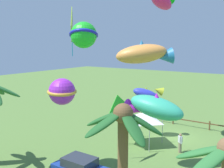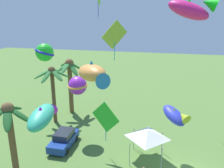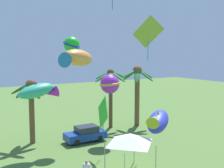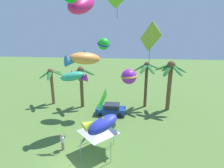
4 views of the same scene
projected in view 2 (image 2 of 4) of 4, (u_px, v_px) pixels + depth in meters
palm_tree_0 at (52, 80)px, 25.91m from camera, size 3.99×3.77×6.69m
palm_tree_1 at (9, 123)px, 17.34m from camera, size 3.84×3.84×6.05m
palm_tree_3 at (70, 74)px, 28.65m from camera, size 4.26×3.64×7.01m
parked_car_0 at (64, 139)px, 22.15m from camera, size 3.90×1.75×1.51m
festival_tent at (147, 134)px, 19.70m from camera, size 2.86×2.86×2.85m
kite_diamond_0 at (106, 117)px, 19.97m from camera, size 0.72×2.59×3.63m
kite_diamond_2 at (115, 35)px, 22.46m from camera, size 1.86×2.21×3.96m
kite_fish_3 at (175, 115)px, 19.34m from camera, size 3.05×2.68×1.72m
kite_fish_4 at (191, 9)px, 15.81m from camera, size 1.71×3.52×1.97m
kite_fish_5 at (93, 73)px, 16.90m from camera, size 3.97×3.59×1.75m
kite_ball_6 at (45, 52)px, 18.90m from camera, size 2.22×2.22×1.47m
kite_ball_7 at (78, 86)px, 22.70m from camera, size 2.87×2.87×1.84m
kite_fish_8 at (42, 116)px, 16.36m from camera, size 3.61×1.73×1.69m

